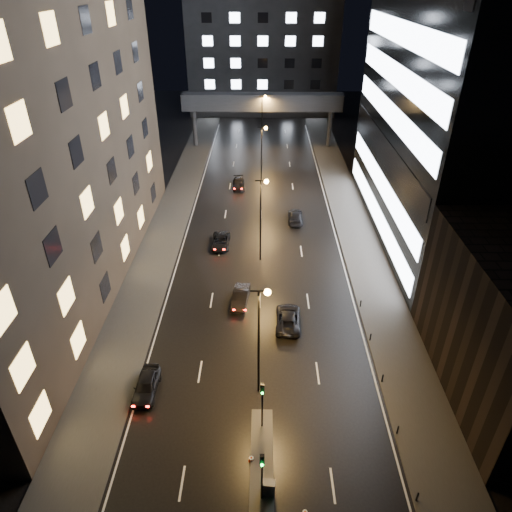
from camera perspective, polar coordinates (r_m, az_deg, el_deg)
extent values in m
plane|color=black|center=(64.50, 0.62, 5.23)|extent=(160.00, 160.00, 0.00)
cube|color=#383533|center=(61.36, -11.18, 3.19)|extent=(5.00, 110.00, 0.15)
cube|color=#383533|center=(61.28, 12.37, 3.01)|extent=(5.00, 110.00, 0.15)
cube|color=#2D2319|center=(48.30, -28.63, 17.67)|extent=(15.00, 48.00, 40.00)
cube|color=black|center=(59.51, 27.77, 22.44)|extent=(20.00, 36.00, 45.00)
cube|color=#333335|center=(116.86, 0.85, 23.72)|extent=(34.00, 14.00, 25.00)
cube|color=#333335|center=(90.04, 0.77, 18.71)|extent=(30.00, 3.00, 3.00)
cylinder|color=#333335|center=(92.24, -7.66, 15.56)|extent=(0.80, 0.80, 7.00)
cylinder|color=#333335|center=(92.19, 9.16, 15.43)|extent=(0.80, 0.80, 7.00)
cube|color=#383533|center=(34.83, 0.73, -23.78)|extent=(1.60, 8.00, 0.15)
cylinder|color=black|center=(34.88, 0.77, -18.69)|extent=(0.12, 0.12, 3.50)
cube|color=black|center=(33.21, 0.80, -16.27)|extent=(0.28, 0.22, 0.90)
sphere|color=#0CFF33|center=(33.33, 0.80, -16.77)|extent=(0.18, 0.18, 0.18)
cylinder|color=black|center=(31.66, 0.73, -26.38)|extent=(0.12, 0.12, 3.50)
cube|color=black|center=(29.81, 0.76, -24.15)|extent=(0.28, 0.22, 0.90)
sphere|color=#0CFF33|center=(29.97, 0.76, -24.67)|extent=(0.18, 0.18, 0.18)
cylinder|color=black|center=(34.38, 19.49, -26.57)|extent=(0.12, 0.12, 0.90)
cylinder|color=black|center=(37.08, 17.27, -20.12)|extent=(0.12, 0.12, 0.90)
cylinder|color=black|center=(40.21, 15.52, -14.58)|extent=(0.12, 0.12, 0.90)
cylinder|color=black|center=(43.69, 14.11, -9.87)|extent=(0.12, 0.12, 0.90)
cylinder|color=black|center=(47.45, 12.94, -5.88)|extent=(0.12, 0.12, 0.90)
cylinder|color=black|center=(35.03, 0.33, -11.02)|extent=(0.18, 0.18, 10.00)
cylinder|color=black|center=(31.85, 0.36, -4.40)|extent=(1.20, 0.12, 0.12)
sphere|color=#FF9E38|center=(31.91, 1.44, -4.55)|extent=(0.50, 0.50, 0.50)
cylinder|color=black|center=(51.54, 0.57, 4.25)|extent=(0.18, 0.18, 10.00)
cylinder|color=black|center=(49.43, 0.60, 9.40)|extent=(1.20, 0.12, 0.12)
sphere|color=#FF9E38|center=(49.47, 1.30, 9.29)|extent=(0.50, 0.50, 0.50)
cylinder|color=black|center=(69.89, 0.68, 11.84)|extent=(0.18, 0.18, 10.00)
cylinder|color=black|center=(68.36, 0.71, 15.78)|extent=(1.20, 0.12, 0.12)
sphere|color=#FF9E38|center=(68.38, 1.23, 15.70)|extent=(0.50, 0.50, 0.50)
cylinder|color=black|center=(88.96, 0.75, 16.23)|extent=(0.18, 0.18, 10.00)
cylinder|color=black|center=(87.76, 0.78, 19.37)|extent=(1.20, 0.12, 0.12)
sphere|color=#FF9E38|center=(87.78, 1.19, 19.31)|extent=(0.50, 0.50, 0.50)
imported|color=black|center=(38.99, -13.54, -15.44)|extent=(1.79, 4.33, 1.47)
imported|color=black|center=(46.78, -1.96, -5.16)|extent=(1.97, 4.47, 1.43)
imported|color=black|center=(56.66, -4.43, 1.86)|extent=(2.15, 4.66, 1.29)
imported|color=black|center=(72.89, -2.18, 9.01)|extent=(2.15, 4.63, 1.31)
imported|color=black|center=(44.23, 4.03, -7.79)|extent=(2.54, 5.06, 1.38)
imported|color=black|center=(62.62, 4.93, 4.97)|extent=(2.10, 4.90, 1.41)
cube|color=#49484B|center=(32.82, 1.50, -26.96)|extent=(0.95, 0.63, 1.18)
cone|color=#FF400D|center=(34.55, -0.59, -23.99)|extent=(0.51, 0.51, 0.46)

